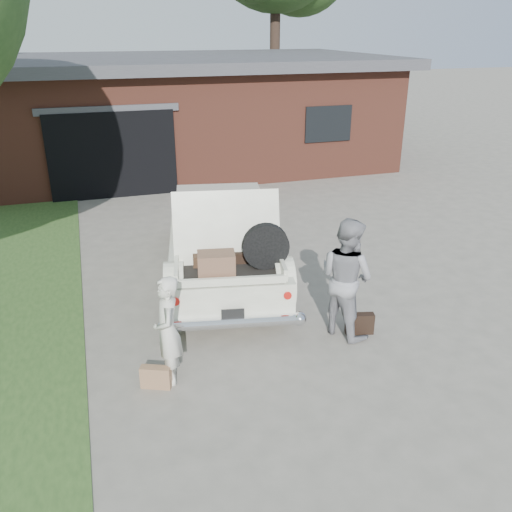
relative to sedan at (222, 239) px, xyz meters
name	(u,v)px	position (x,y,z in m)	size (l,w,h in m)	color
ground	(269,343)	(0.05, -2.38, -0.71)	(90.00, 90.00, 0.00)	gray
house	(182,110)	(1.04, 9.09, 0.96)	(12.80, 7.80, 3.30)	brown
sedan	(222,239)	(0.00, 0.00, 0.00)	(2.72, 5.07, 1.95)	white
woman_left	(168,331)	(-1.41, -2.82, 0.01)	(0.52, 0.34, 1.43)	silver
woman_right	(346,277)	(1.19, -2.41, 0.17)	(0.86, 0.67, 1.76)	gray
suitcase_left	(156,377)	(-1.61, -2.92, -0.56)	(0.38, 0.12, 0.29)	#9E7350
suitcase_right	(360,324)	(1.40, -2.53, -0.55)	(0.41, 0.13, 0.32)	black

